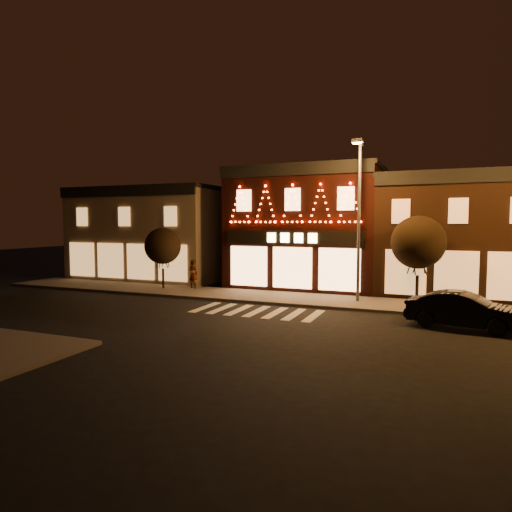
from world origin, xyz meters
The scene contains 10 objects.
ground centered at (0.00, 0.00, 0.00)m, with size 120.00×120.00×0.00m, color black.
sidewalk_far centered at (2.00, 8.00, 0.07)m, with size 44.00×4.00×0.15m, color #47423D.
building_left centered at (-13.00, 13.99, 3.66)m, with size 12.20×8.28×7.30m.
building_pulp centered at (0.00, 13.98, 4.16)m, with size 10.20×8.34×8.30m.
building_right_a centered at (9.50, 13.99, 3.76)m, with size 9.20×8.28×7.50m.
streetlamp_mid centered at (4.42, 8.04, 5.30)m, with size 0.57×2.01×8.77m.
tree_left centered at (-8.54, 8.25, 2.99)m, with size 2.43×2.43×4.06m.
tree_right centered at (7.54, 8.45, 3.50)m, with size 2.86×2.86×4.78m.
dark_sedan centered at (9.65, 4.03, 0.78)m, with size 1.65×4.72×1.56m, color black.
pedestrian centered at (-6.75, 9.16, 1.10)m, with size 0.69×0.45×1.89m, color gray.
Camera 1 is at (8.54, -17.02, 4.56)m, focal length 31.38 mm.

